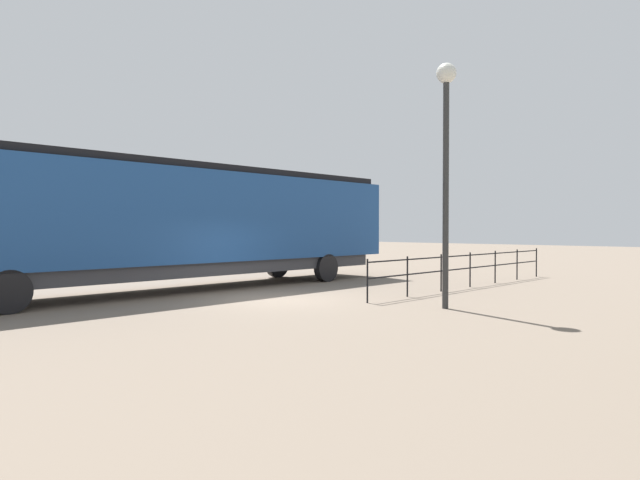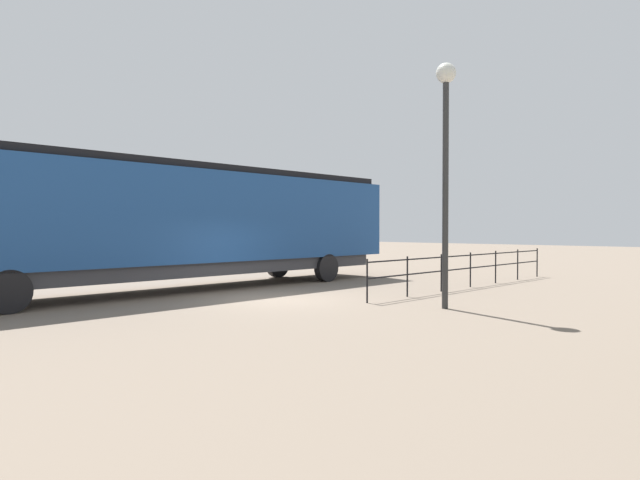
{
  "view_description": "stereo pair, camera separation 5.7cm",
  "coord_description": "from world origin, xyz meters",
  "views": [
    {
      "loc": [
        12.21,
        -11.1,
        2.1
      ],
      "look_at": [
        -0.15,
        2.02,
        1.73
      ],
      "focal_mm": 31.26,
      "sensor_mm": 36.0,
      "label": 1
    },
    {
      "loc": [
        12.26,
        -11.06,
        2.1
      ],
      "look_at": [
        -0.15,
        2.02,
        1.73
      ],
      "focal_mm": 31.26,
      "sensor_mm": 36.0,
      "label": 2
    }
  ],
  "objects": [
    {
      "name": "ground_plane",
      "position": [
        0.0,
        0.0,
        0.0
      ],
      "size": [
        120.0,
        120.0,
        0.0
      ],
      "primitive_type": "plane",
      "color": "#756656"
    },
    {
      "name": "locomotive",
      "position": [
        -4.17,
        -0.1,
        2.38
      ],
      "size": [
        3.18,
        18.04,
        4.25
      ],
      "color": "navy",
      "rests_on": "ground_plane"
    },
    {
      "name": "lamp_post",
      "position": [
        4.6,
        1.79,
        4.54
      ],
      "size": [
        0.52,
        0.52,
        6.43
      ],
      "color": "#2D2D2D",
      "rests_on": "ground_plane"
    },
    {
      "name": "platform_fence",
      "position": [
        2.43,
        7.17,
        0.81
      ],
      "size": [
        0.05,
        11.92,
        1.25
      ],
      "color": "black",
      "rests_on": "ground_plane"
    }
  ]
}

